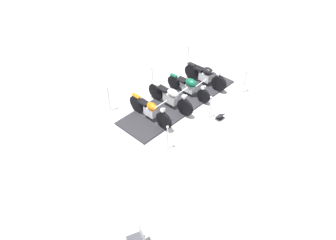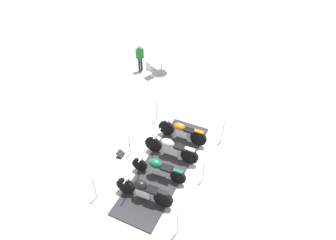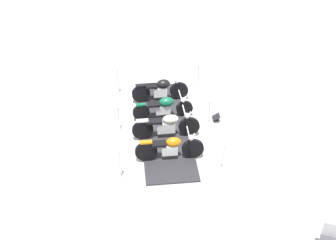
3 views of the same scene
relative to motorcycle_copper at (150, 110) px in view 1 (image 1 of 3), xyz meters
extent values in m
plane|color=#B2B2B7|center=(-0.10, -1.67, -0.51)|extent=(80.00, 80.00, 0.00)
cube|color=#28282D|center=(-0.10, -1.67, -0.48)|extent=(2.09, 5.66, 0.06)
cylinder|color=black|center=(-0.71, 0.06, -0.10)|extent=(0.71, 0.18, 0.71)
cylinder|color=black|center=(0.77, -0.07, -0.10)|extent=(0.71, 0.18, 0.71)
cube|color=silver|center=(0.03, 0.00, -0.08)|extent=(0.52, 0.25, 0.36)
ellipsoid|color=#D16B0F|center=(-0.10, 0.01, 0.23)|extent=(0.50, 0.33, 0.29)
cube|color=black|center=(0.36, -0.03, 0.18)|extent=(0.48, 0.30, 0.08)
cube|color=#D16B0F|center=(0.77, -0.07, 0.28)|extent=(0.40, 0.17, 0.06)
cylinder|color=silver|center=(-0.63, 0.05, 0.20)|extent=(0.31, 0.10, 0.60)
cylinder|color=silver|center=(-0.55, 0.05, 0.56)|extent=(0.09, 0.64, 0.04)
sphere|color=silver|center=(-0.65, 0.06, 0.36)|extent=(0.18, 0.18, 0.18)
cylinder|color=black|center=(-0.85, -1.06, -0.10)|extent=(0.72, 0.16, 0.72)
cylinder|color=black|center=(0.73, -1.16, -0.10)|extent=(0.72, 0.16, 0.72)
cube|color=silver|center=(-0.06, -1.11, -0.05)|extent=(0.61, 0.24, 0.41)
ellipsoid|color=silver|center=(-0.21, -1.10, 0.28)|extent=(0.55, 0.33, 0.30)
cube|color=black|center=(0.34, -1.14, 0.23)|extent=(0.55, 0.30, 0.08)
cube|color=silver|center=(0.73, -1.16, 0.29)|extent=(0.40, 0.16, 0.06)
cylinder|color=silver|center=(-0.75, -1.07, 0.21)|extent=(0.34, 0.09, 0.61)
cylinder|color=silver|center=(-0.66, -1.08, 0.57)|extent=(0.08, 0.65, 0.04)
sphere|color=silver|center=(-0.76, -1.07, 0.37)|extent=(0.18, 0.18, 0.18)
cylinder|color=black|center=(-0.93, -2.20, -0.15)|extent=(0.61, 0.12, 0.60)
cylinder|color=black|center=(0.64, -2.25, -0.15)|extent=(0.61, 0.12, 0.60)
cube|color=silver|center=(-0.15, -2.22, -0.12)|extent=(0.53, 0.21, 0.34)
ellipsoid|color=#0F5138|center=(-0.28, -2.22, 0.20)|extent=(0.54, 0.36, 0.35)
cube|color=black|center=(0.19, -2.23, 0.15)|extent=(0.44, 0.32, 0.08)
cube|color=#0F5138|center=(0.64, -2.25, 0.18)|extent=(0.34, 0.14, 0.06)
cylinder|color=silver|center=(-0.85, -2.20, 0.10)|extent=(0.30, 0.08, 0.51)
cylinder|color=silver|center=(-0.77, -2.21, 0.42)|extent=(0.06, 0.70, 0.04)
sphere|color=silver|center=(-0.87, -2.20, 0.22)|extent=(0.18, 0.18, 0.18)
cylinder|color=black|center=(-0.96, -3.31, -0.11)|extent=(0.70, 0.16, 0.69)
cylinder|color=black|center=(0.49, -3.36, -0.11)|extent=(0.70, 0.16, 0.69)
cube|color=silver|center=(-0.23, -3.34, -0.08)|extent=(0.52, 0.27, 0.38)
ellipsoid|color=black|center=(-0.36, -3.33, 0.25)|extent=(0.52, 0.36, 0.34)
cube|color=black|center=(0.10, -3.35, 0.20)|extent=(0.44, 0.32, 0.08)
cube|color=black|center=(0.49, -3.36, 0.27)|extent=(0.39, 0.18, 0.06)
cylinder|color=silver|center=(-0.87, -3.31, 0.18)|extent=(0.33, 0.08, 0.58)
cylinder|color=silver|center=(-0.78, -3.32, 0.54)|extent=(0.06, 0.73, 0.04)
sphere|color=silver|center=(-0.88, -3.31, 0.34)|extent=(0.18, 0.18, 0.18)
cylinder|color=silver|center=(-1.67, -1.55, -0.50)|extent=(0.34, 0.34, 0.03)
cylinder|color=silver|center=(-1.67, -1.55, -0.02)|extent=(0.05, 0.05, 0.94)
sphere|color=silver|center=(-1.67, -1.55, 0.49)|extent=(0.09, 0.09, 0.09)
cylinder|color=silver|center=(1.47, -1.79, -0.50)|extent=(0.36, 0.36, 0.03)
cylinder|color=silver|center=(1.47, -1.79, -0.03)|extent=(0.05, 0.05, 0.92)
sphere|color=silver|center=(1.47, -1.79, 0.47)|extent=(0.09, 0.09, 0.09)
cylinder|color=silver|center=(1.28, -4.14, -0.50)|extent=(0.30, 0.30, 0.03)
cylinder|color=silver|center=(1.28, -4.14, 0.02)|extent=(0.05, 0.05, 1.01)
sphere|color=silver|center=(1.28, -4.14, 0.56)|extent=(0.09, 0.09, 0.09)
cylinder|color=silver|center=(-1.49, 0.80, -0.50)|extent=(0.33, 0.33, 0.03)
cylinder|color=silver|center=(-1.49, 0.80, 0.00)|extent=(0.05, 0.05, 0.98)
sphere|color=silver|center=(-1.49, 0.80, 0.53)|extent=(0.09, 0.09, 0.09)
cylinder|color=silver|center=(1.65, 0.56, -0.50)|extent=(0.31, 0.31, 0.03)
cylinder|color=silver|center=(1.65, 0.56, 0.04)|extent=(0.05, 0.05, 1.05)
sphere|color=silver|center=(1.65, 0.56, 0.60)|extent=(0.09, 0.09, 0.09)
cylinder|color=silver|center=(-1.86, -3.90, -0.50)|extent=(0.31, 0.31, 0.03)
cylinder|color=silver|center=(-1.86, -3.90, 0.02)|extent=(0.05, 0.05, 1.01)
sphere|color=silver|center=(-1.86, -3.90, 0.56)|extent=(0.09, 0.09, 0.09)
cube|color=#333338|center=(-2.01, -1.78, -0.50)|extent=(0.23, 0.36, 0.02)
cube|color=black|center=(-2.01, -1.78, -0.37)|extent=(0.28, 0.34, 0.16)
cylinder|color=#B7B7BC|center=(-3.14, 3.98, -0.28)|extent=(0.03, 0.03, 0.46)
cube|color=#B7B7BC|center=(-3.30, 4.05, 0.22)|extent=(0.37, 0.22, 0.46)
camera|label=1|loc=(-6.58, 7.08, 7.59)|focal=34.86mm
camera|label=2|loc=(2.80, -8.98, 8.64)|focal=32.29mm
camera|label=3|loc=(1.93, 10.02, 8.84)|focal=45.78mm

